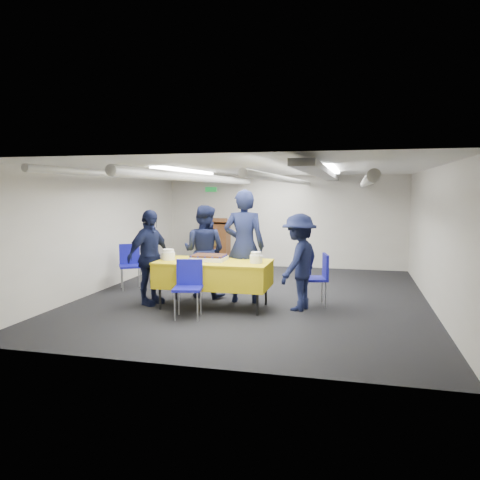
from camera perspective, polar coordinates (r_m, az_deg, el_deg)
name	(u,v)px	position (r m, az deg, el deg)	size (l,w,h in m)	color
ground	(255,297)	(8.56, 1.81, -6.91)	(7.00, 7.00, 0.00)	black
room_shell	(265,196)	(8.73, 3.01, 5.33)	(6.00, 7.00, 2.30)	beige
serving_table	(214,274)	(7.71, -3.21, -4.11)	(1.85, 0.95, 0.77)	black
sheet_cake	(209,258)	(7.73, -3.81, -2.15)	(0.57, 0.44, 0.10)	white
plate_stack_left	(168,255)	(7.88, -8.73, -1.80)	(0.23, 0.23, 0.18)	white
plate_stack_right	(256,258)	(7.44, 1.99, -2.19)	(0.20, 0.20, 0.18)	white
podium	(218,243)	(11.77, -2.73, -0.34)	(0.62, 0.53, 1.25)	brown
chair_near	(189,282)	(7.17, -6.29, -5.14)	(0.49, 0.49, 0.87)	gray
chair_right	(319,274)	(7.93, 9.61, -4.11)	(0.51, 0.51, 0.87)	gray
chair_left	(130,261)	(9.45, -13.25, -2.56)	(0.58, 0.58, 0.87)	gray
sailor_a	(244,246)	(8.00, 0.50, -0.76)	(0.71, 0.46, 1.94)	black
sailor_b	(204,251)	(8.45, -4.41, -1.38)	(0.81, 0.63, 1.66)	black
sailor_c	(149,257)	(8.01, -11.00, -2.08)	(0.94, 0.39, 1.60)	black
sailor_d	(299,262)	(7.56, 7.22, -2.68)	(1.00, 0.58, 1.55)	black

